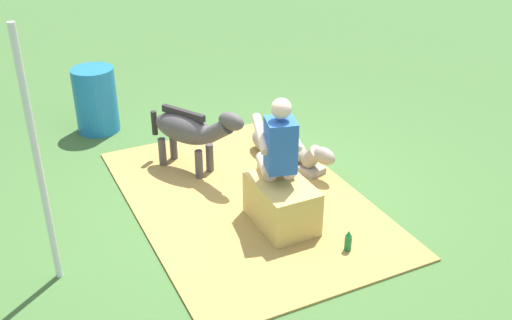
% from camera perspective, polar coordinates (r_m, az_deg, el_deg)
% --- Properties ---
extents(ground_plane, '(24.00, 24.00, 0.00)m').
position_cam_1_polar(ground_plane, '(6.78, 0.38, -2.81)').
color(ground_plane, '#426B33').
extents(hay_patch, '(3.52, 2.36, 0.02)m').
position_cam_1_polar(hay_patch, '(6.57, -0.91, -3.80)').
color(hay_patch, '#AD8C47').
rests_on(hay_patch, ground).
extents(hay_bale, '(0.76, 0.51, 0.49)m').
position_cam_1_polar(hay_bale, '(6.06, 2.45, -4.23)').
color(hay_bale, tan).
rests_on(hay_bale, ground).
extents(person_seated, '(0.71, 0.53, 1.37)m').
position_cam_1_polar(person_seated, '(5.94, 2.07, 0.80)').
color(person_seated, beige).
rests_on(person_seated, ground).
extents(pony_standing, '(1.21, 0.84, 0.90)m').
position_cam_1_polar(pony_standing, '(6.95, -6.26, 2.82)').
color(pony_standing, '#4C4747').
rests_on(pony_standing, ground).
extents(pony_lying, '(1.36, 0.63, 0.42)m').
position_cam_1_polar(pony_lying, '(7.30, 2.73, 1.20)').
color(pony_lying, gray).
rests_on(pony_lying, ground).
extents(soda_bottle, '(0.07, 0.07, 0.24)m').
position_cam_1_polar(soda_bottle, '(5.81, 8.73, -7.67)').
color(soda_bottle, '#197233').
rests_on(soda_bottle, ground).
extents(water_barrel, '(0.56, 0.56, 0.87)m').
position_cam_1_polar(water_barrel, '(8.29, -14.96, 5.51)').
color(water_barrel, '#1E72B2').
rests_on(water_barrel, ground).
extents(tent_pole_left, '(0.06, 0.06, 2.32)m').
position_cam_1_polar(tent_pole_left, '(5.20, -19.98, -0.26)').
color(tent_pole_left, silver).
rests_on(tent_pole_left, ground).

